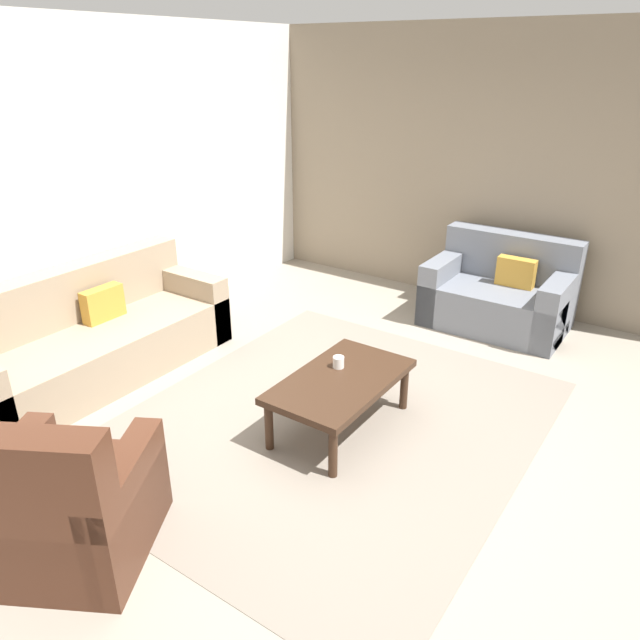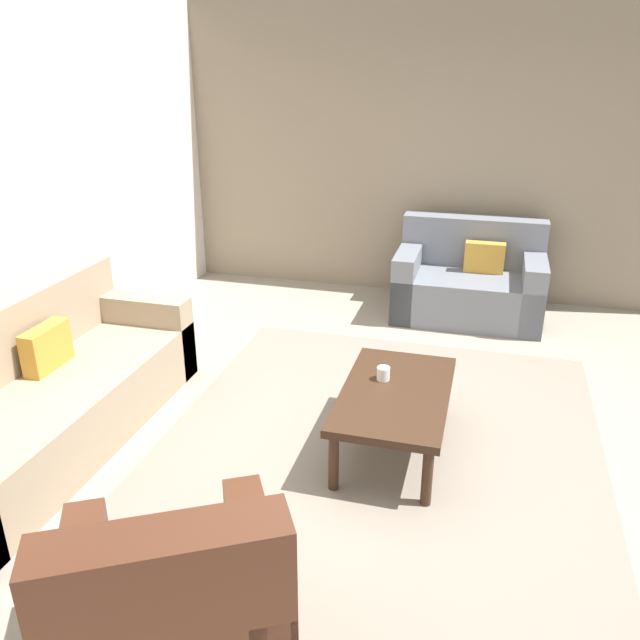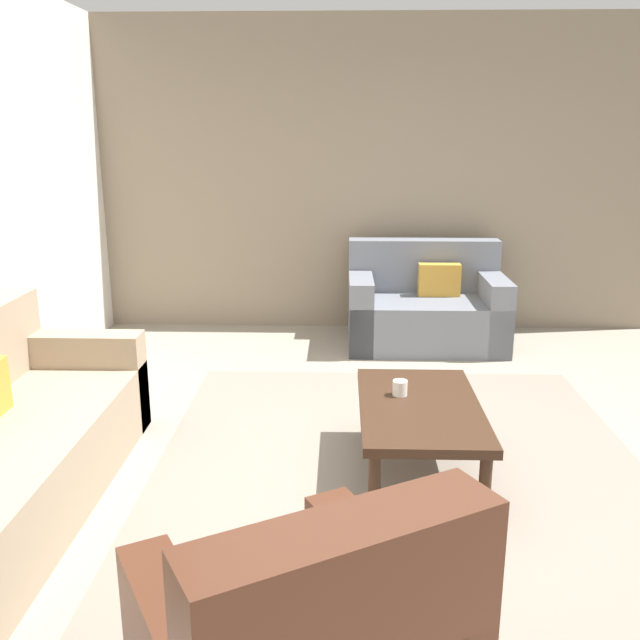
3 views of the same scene
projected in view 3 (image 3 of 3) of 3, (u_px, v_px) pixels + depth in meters
The scene contains 6 objects.
ground_plane at pixel (401, 472), 3.81m from camera, with size 8.00×8.00×0.00m, color gray.
stone_feature_panel at pixel (379, 177), 6.33m from camera, with size 0.12×5.20×2.80m, color gray.
area_rug at pixel (401, 472), 3.81m from camera, with size 3.22×2.73×0.01m, color gray.
couch_loveseat at pixel (425, 309), 6.08m from camera, with size 0.87×1.33×0.88m.
coffee_table at pixel (420, 413), 3.70m from camera, with size 1.10×0.64×0.41m.
cup at pixel (400, 388), 3.80m from camera, with size 0.08×0.08×0.08m, color white.
Camera 3 is at (-3.46, 0.34, 1.82)m, focal length 38.94 mm.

